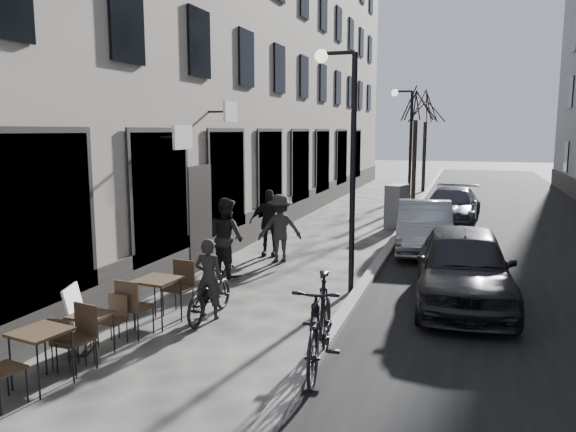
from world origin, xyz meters
The scene contains 21 objects.
road centered at (3.85, 16.00, 0.00)m, with size 7.30×60.00×0.00m, color black.
kerb centered at (0.20, 16.00, 0.06)m, with size 0.25×60.00×0.12m, color gray.
building_left centered at (-6.00, 16.50, 8.00)m, with size 4.00×35.00×16.00m, color #9D9384.
streetlamp_near centered at (-0.17, 6.00, 3.16)m, with size 0.90×0.28×5.09m.
streetlamp_far centered at (-0.17, 18.00, 3.16)m, with size 0.90×0.28×5.09m.
tree_near centered at (-0.10, 21.00, 4.66)m, with size 2.40×2.40×5.70m.
tree_far centered at (-0.10, 27.00, 4.66)m, with size 2.40×2.40×5.70m.
bistro_set_a centered at (-3.07, 0.29, 0.49)m, with size 0.76×1.65×0.95m.
bistro_set_b centered at (-3.10, 1.38, 0.41)m, with size 0.58×1.37×0.80m.
bistro_set_c centered at (-2.87, 2.94, 0.52)m, with size 0.76×1.73×1.00m.
sign_board centered at (-3.46, 1.54, 0.42)m, with size 0.52×0.66×1.03m.
utility_cabinet centered at (-0.07, 14.47, 0.77)m, with size 0.56×1.02×1.54m, color #59585B.
bicycle centered at (-2.17, 3.56, 0.46)m, with size 0.61×1.74×0.92m, color black.
cyclist_rider centered at (-2.17, 3.56, 0.75)m, with size 0.55×0.36×1.50m, color black.
pedestrian_near centered at (-3.09, 6.43, 0.94)m, with size 0.91×0.71×1.88m, color black.
pedestrian_mid centered at (-2.37, 8.27, 0.89)m, with size 1.15×0.66×1.78m, color #2C2927.
pedestrian_far centered at (-2.88, 8.83, 0.92)m, with size 1.08×0.45×1.84m, color black.
car_near centered at (2.28, 5.91, 0.77)m, with size 1.83×4.54×1.55m, color black.
car_mid centered at (1.16, 10.82, 0.71)m, with size 1.49×4.28×1.41m, color gray.
car_far centered at (1.76, 15.78, 0.67)m, with size 1.89×4.64×1.35m, color #383A43.
moped centered at (0.35, 2.00, 0.68)m, with size 0.64×2.28×1.37m, color black.
Camera 1 is at (2.28, -5.53, 3.45)m, focal length 35.00 mm.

